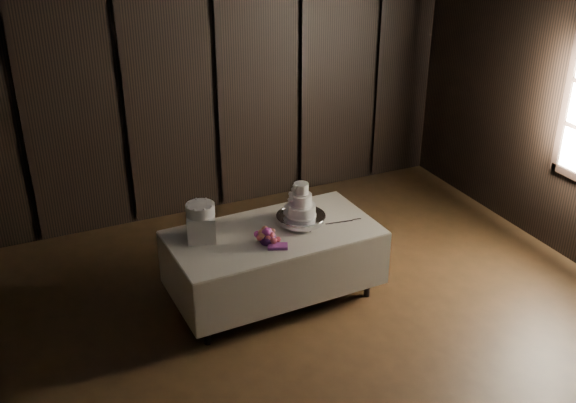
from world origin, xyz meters
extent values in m
cube|color=black|center=(0.00, 0.00, -0.02)|extent=(6.04, 7.04, 0.04)
cube|color=black|center=(0.00, 0.00, 3.02)|extent=(6.04, 7.04, 0.04)
cube|color=black|center=(0.00, 3.52, 1.50)|extent=(6.04, 0.04, 3.04)
cube|color=beige|center=(-0.26, 1.29, 0.76)|extent=(2.02, 1.10, 0.01)
cube|color=white|center=(-0.26, 1.29, 0.35)|extent=(1.86, 0.98, 0.71)
cylinder|color=silver|center=(0.05, 1.33, 0.81)|extent=(0.54, 0.54, 0.09)
cylinder|color=white|center=(0.05, 1.33, 0.91)|extent=(0.28, 0.28, 0.11)
cylinder|color=white|center=(0.05, 1.33, 1.02)|extent=(0.21, 0.21, 0.11)
cylinder|color=white|center=(0.05, 1.33, 1.13)|extent=(0.14, 0.14, 0.11)
cube|color=white|center=(-0.92, 1.45, 0.89)|extent=(0.33, 0.33, 0.25)
cylinder|color=white|center=(-0.92, 1.45, 1.06)|extent=(0.27, 0.27, 0.11)
cube|color=silver|center=(0.39, 1.19, 0.77)|extent=(0.37, 0.08, 0.01)
camera|label=1|loc=(-2.47, -3.87, 3.85)|focal=42.00mm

